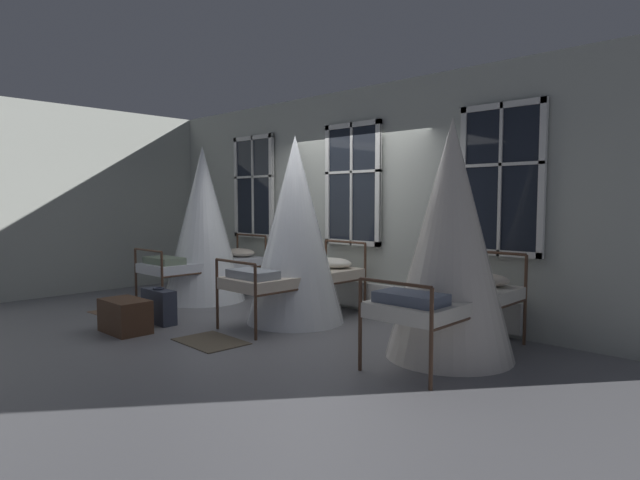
# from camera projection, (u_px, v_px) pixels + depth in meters

# --- Properties ---
(ground) EXTENTS (18.10, 18.10, 0.00)m
(ground) POSITION_uv_depth(u_px,v_px,m) (298.00, 322.00, 6.91)
(ground) COLOR slate
(back_wall_with_windows) EXTENTS (8.60, 0.10, 3.17)m
(back_wall_with_windows) POSITION_uv_depth(u_px,v_px,m) (357.00, 200.00, 7.65)
(back_wall_with_windows) COLOR #B2B7AD
(back_wall_with_windows) RESTS_ON ground
(end_wall_left) EXTENTS (0.10, 6.66, 3.17)m
(end_wall_left) POSITION_uv_depth(u_px,v_px,m) (37.00, 200.00, 8.54)
(end_wall_left) COLOR #B2B7AD
(end_wall_left) RESTS_ON ground
(window_bank) EXTENTS (5.43, 0.10, 2.61)m
(window_bank) POSITION_uv_depth(u_px,v_px,m) (351.00, 240.00, 7.61)
(window_bank) COLOR black
(window_bank) RESTS_ON ground
(cot_first) EXTENTS (1.28, 1.96, 2.43)m
(cot_first) POSITION_uv_depth(u_px,v_px,m) (204.00, 227.00, 8.34)
(cot_first) COLOR #4C3323
(cot_first) RESTS_ON ground
(cot_second) EXTENTS (1.28, 1.97, 2.41)m
(cot_second) POSITION_uv_depth(u_px,v_px,m) (295.00, 232.00, 6.86)
(cot_second) COLOR #4C3323
(cot_second) RESTS_ON ground
(cot_third) EXTENTS (1.28, 1.96, 2.40)m
(cot_third) POSITION_uv_depth(u_px,v_px,m) (451.00, 243.00, 5.29)
(cot_third) COLOR #4C3323
(cot_third) RESTS_ON ground
(rug_first) EXTENTS (0.83, 0.60, 0.01)m
(rug_first) POSITION_uv_depth(u_px,v_px,m) (120.00, 313.00, 7.46)
(rug_first) COLOR brown
(rug_first) RESTS_ON ground
(rug_second) EXTENTS (0.83, 0.60, 0.01)m
(rug_second) POSITION_uv_depth(u_px,v_px,m) (211.00, 341.00, 5.93)
(rug_second) COLOR brown
(rug_second) RESTS_ON ground
(suitcase_dark) EXTENTS (0.56, 0.21, 0.47)m
(suitcase_dark) POSITION_uv_depth(u_px,v_px,m) (159.00, 306.00, 6.82)
(suitcase_dark) COLOR #2D3342
(suitcase_dark) RESTS_ON ground
(travel_trunk) EXTENTS (0.64, 0.40, 0.40)m
(travel_trunk) POSITION_uv_depth(u_px,v_px,m) (125.00, 316.00, 6.35)
(travel_trunk) COLOR #472D1E
(travel_trunk) RESTS_ON ground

